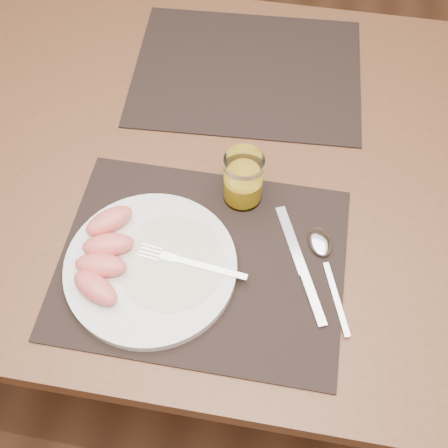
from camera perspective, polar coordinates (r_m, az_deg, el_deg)
ground at (r=1.67m, az=0.52°, el=-9.65°), size 5.00×5.00×0.00m
table at (r=1.08m, az=0.79°, el=4.03°), size 1.40×0.90×0.75m
placemat_near at (r=0.90m, az=-2.25°, el=-3.84°), size 0.45×0.35×0.00m
placemat_far at (r=1.17m, az=2.37°, el=15.22°), size 0.47×0.38×0.00m
plate at (r=0.89m, az=-7.44°, el=-4.34°), size 0.27×0.27×0.02m
plate_dressing at (r=0.88m, az=-5.46°, el=-3.82°), size 0.17×0.17×0.00m
fork at (r=0.88m, az=-4.19°, el=-3.76°), size 0.18×0.04×0.00m
knife at (r=0.89m, az=8.12°, el=-5.03°), size 0.10×0.21×0.01m
spoon at (r=0.91m, az=9.95°, el=-2.58°), size 0.08×0.19×0.01m
juice_glass at (r=0.92m, az=1.96°, el=4.38°), size 0.07×0.07×0.10m
grapefruit_wedges at (r=0.88m, az=-12.13°, el=-2.99°), size 0.10×0.19×0.03m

